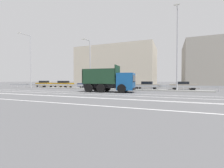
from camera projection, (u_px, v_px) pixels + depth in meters
name	position (u px, v px, depth m)	size (l,w,h in m)	color
ground_plane	(104.00, 91.00, 21.07)	(320.00, 320.00, 0.00)	#565659
lane_strip_0	(103.00, 93.00, 17.46)	(50.28, 0.16, 0.01)	silver
lane_strip_1	(94.00, 95.00, 15.44)	(50.28, 0.16, 0.01)	silver
lane_strip_2	(81.00, 97.00, 13.27)	(50.28, 0.16, 0.01)	silver
lane_strip_3	(79.00, 97.00, 12.99)	(50.28, 0.16, 0.01)	silver
lane_strip_4	(51.00, 102.00, 9.96)	(50.28, 0.16, 0.01)	silver
median_island	(111.00, 89.00, 23.59)	(27.66, 1.10, 0.18)	gray
median_guardrail	(114.00, 86.00, 24.54)	(50.28, 0.09, 0.78)	#9EA0A5
dump_truck	(115.00, 82.00, 18.87)	(6.73, 3.26, 3.35)	#144C8C
median_road_sign	(101.00, 82.00, 24.24)	(0.82, 0.16, 2.33)	white
street_lamp_0	(30.00, 59.00, 29.62)	(0.70, 2.63, 10.44)	#ADADB2
street_lamp_1	(90.00, 62.00, 24.94)	(0.70, 2.05, 8.18)	#ADADB2
street_lamp_2	(177.00, 47.00, 19.83)	(0.72, 2.01, 10.98)	#ADADB2
parked_car_0	(44.00, 84.00, 33.94)	(3.92, 1.97, 1.42)	#B27A14
parked_car_1	(63.00, 84.00, 31.52)	(4.52, 1.97, 1.41)	#B27A14
parked_car_2	(90.00, 84.00, 29.18)	(4.66, 2.14, 1.52)	navy
parked_car_3	(116.00, 85.00, 27.49)	(4.99, 2.19, 1.42)	navy
parked_car_4	(147.00, 85.00, 25.51)	(4.25, 1.80, 1.31)	gray
parked_car_5	(183.00, 86.00, 23.13)	(4.07, 2.21, 1.31)	gray
background_building_0	(117.00, 67.00, 45.06)	(22.23, 12.51, 11.16)	beige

